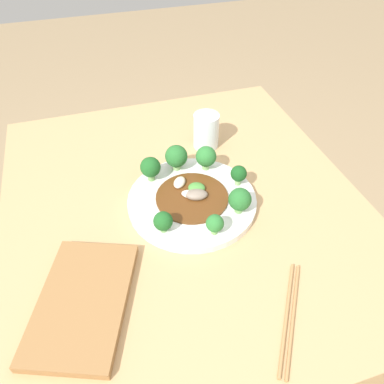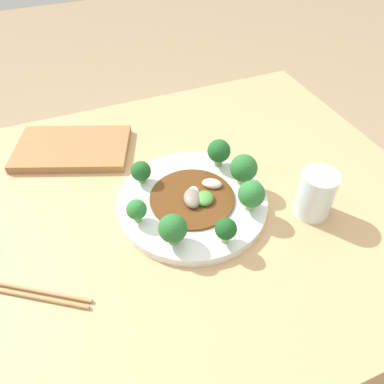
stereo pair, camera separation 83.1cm
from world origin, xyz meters
name	(u,v)px [view 1 (the left image)]	position (x,y,z in m)	size (l,w,h in m)	color
ground_plane	(187,342)	(0.00, 0.00, 0.00)	(8.00, 8.00, 0.00)	#9E8460
table	(186,287)	(0.00, 0.00, 0.39)	(1.01, 0.89, 0.78)	tan
plate	(192,201)	(0.02, 0.02, 0.79)	(0.32, 0.32, 0.02)	white
broccoli_east	(215,224)	(0.14, 0.03, 0.83)	(0.04, 0.04, 0.05)	#7AAD5B
broccoli_southeast	(163,221)	(0.10, -0.08, 0.83)	(0.04, 0.04, 0.05)	#70A356
broccoli_west	(176,157)	(-0.11, 0.01, 0.84)	(0.06, 0.06, 0.07)	#89B76B
broccoli_north	(239,174)	(0.00, 0.14, 0.83)	(0.04, 0.04, 0.06)	#89B76B
broccoli_northeast	(240,200)	(0.09, 0.11, 0.83)	(0.05, 0.05, 0.07)	#70A356
broccoli_southwest	(150,167)	(-0.08, -0.06, 0.84)	(0.05, 0.05, 0.07)	#70A356
broccoli_northwest	(206,157)	(-0.08, 0.09, 0.83)	(0.05, 0.05, 0.07)	#89B76B
stirfry_center	(192,194)	(0.01, 0.02, 0.80)	(0.18, 0.18, 0.02)	#5B3314
drinking_glass	(206,131)	(-0.21, 0.13, 0.83)	(0.07, 0.07, 0.10)	silver
chopsticks	(290,316)	(0.36, 0.10, 0.78)	(0.21, 0.15, 0.01)	#AD7F4C
cutting_board	(83,301)	(0.22, -0.27, 0.79)	(0.32, 0.26, 0.02)	olive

